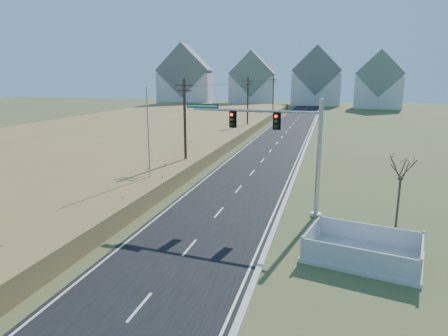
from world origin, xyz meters
TOP-DOWN VIEW (x-y plane):
  - ground at (0.00, 0.00)m, footprint 260.00×260.00m
  - road at (0.00, 50.00)m, footprint 8.00×180.00m
  - curb at (4.15, 50.00)m, footprint 0.30×180.00m
  - reed_marsh at (-24.00, 40.00)m, footprint 38.00×110.00m
  - utility_pole_near at (-6.50, 15.00)m, footprint 1.80×0.26m
  - utility_pole_mid at (-6.50, 45.00)m, footprint 1.80×0.26m
  - utility_pole_far at (-6.50, 75.00)m, footprint 1.80×0.26m
  - condo_nw at (-38.00, 100.00)m, footprint 17.69×13.38m
  - condo_nnw at (-18.00, 108.00)m, footprint 14.93×11.17m
  - condo_n at (2.00, 112.00)m, footprint 15.27×10.20m
  - condo_ne at (20.00, 104.00)m, footprint 14.12×10.51m
  - traffic_signal_mast at (4.60, 5.37)m, footprint 9.83×1.40m
  - fence_enclosure at (9.12, -0.87)m, footprint 6.44×5.07m
  - open_sign at (6.64, 1.24)m, footprint 0.50×0.30m
  - flagpole at (-6.86, 7.64)m, footprint 0.38×0.38m
  - bare_tree at (11.47, 4.44)m, footprint 1.82×1.82m

SIDE VIEW (x-z plane):
  - ground at x=0.00m, z-range 0.00..0.00m
  - road at x=0.00m, z-range 0.00..0.06m
  - curb at x=4.15m, z-range 0.00..0.18m
  - fence_enclosure at x=9.12m, z-range -0.38..0.92m
  - open_sign at x=6.64m, z-range 0.02..0.70m
  - reed_marsh at x=-24.00m, z-range 0.00..1.30m
  - flagpole at x=-6.86m, z-range -0.85..7.56m
  - bare_tree at x=11.47m, z-range 1.47..6.29m
  - utility_pole_near at x=-6.50m, z-range 0.18..9.18m
  - utility_pole_mid at x=-6.50m, z-range 0.18..9.18m
  - utility_pole_far at x=-6.50m, z-range 0.18..9.18m
  - traffic_signal_mast at x=4.60m, z-range 0.83..8.70m
  - condo_ne at x=20.00m, z-range -1.42..15.10m
  - condo_nnw at x=-18.00m, z-range -1.58..15.45m
  - condo_n at x=2.00m, z-range -1.66..16.88m
  - condo_nw at x=-38.00m, z-range -1.82..17.23m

